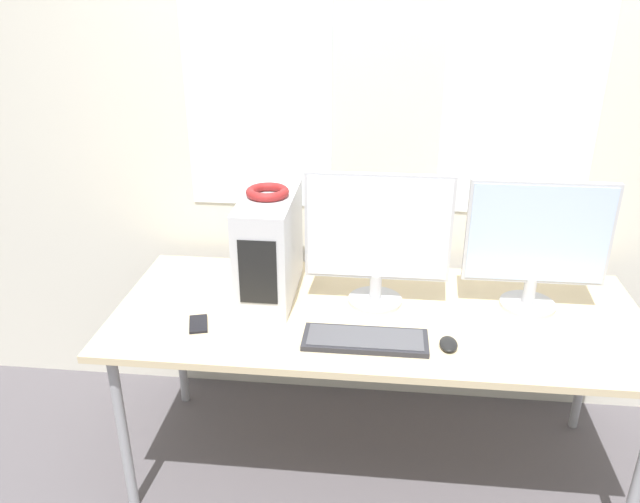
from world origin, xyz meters
The scene contains 9 objects.
wall_back centered at (0.00, 0.98, 1.35)m, with size 8.00×0.07×2.70m.
desk centered at (0.00, 0.42, 0.71)m, with size 2.05×0.85×0.76m.
pc_tower centered at (-0.44, 0.53, 0.97)m, with size 0.20×0.48×0.42m.
headphones centered at (-0.44, 0.53, 1.20)m, with size 0.17×0.17×0.03m.
monitor_main centered at (-0.01, 0.50, 1.05)m, with size 0.56×0.22×0.54m.
monitor_right_near centered at (0.59, 0.53, 1.04)m, with size 0.54×0.22×0.52m.
keyboard centered at (-0.04, 0.20, 0.77)m, with size 0.45×0.17×0.02m.
mouse centered at (0.25, 0.20, 0.77)m, with size 0.06×0.10×0.02m.
cell_phone centered at (-0.67, 0.25, 0.77)m, with size 0.10×0.14×0.01m.
Camera 1 is at (-0.00, -1.71, 1.98)m, focal length 35.00 mm.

